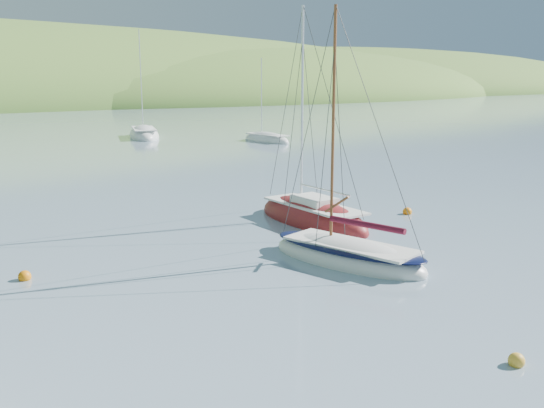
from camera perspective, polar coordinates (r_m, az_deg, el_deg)
ground at (r=18.90m, az=14.30°, el=-10.65°), size 700.00×700.00×0.00m
daysailer_white at (r=24.02m, az=7.13°, el=-4.87°), size 4.09×7.20×10.45m
sloop_red at (r=30.15m, az=3.82°, el=-1.36°), size 2.67×7.68×11.35m
distant_sloop_b at (r=73.59m, az=-11.95°, el=6.30°), size 6.25×10.08×13.56m
distant_sloop_d at (r=67.54m, az=-0.53°, el=6.04°), size 3.11×7.14×9.90m
mooring_buoys at (r=24.25m, az=3.72°, el=-4.92°), size 19.63×14.40×0.48m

